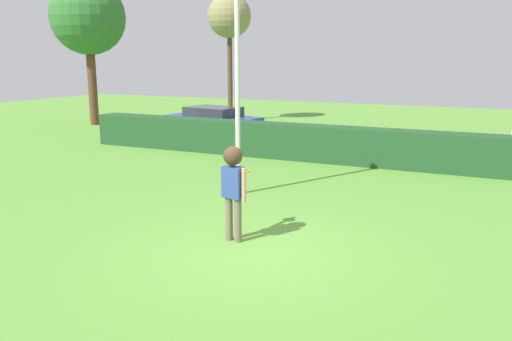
# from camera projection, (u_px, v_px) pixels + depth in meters

# --- Properties ---
(ground_plane) EXTENTS (60.00, 60.00, 0.00)m
(ground_plane) POSITION_uv_depth(u_px,v_px,m) (252.00, 252.00, 9.21)
(ground_plane) COLOR #5F9C3A
(person) EXTENTS (0.56, 0.79, 1.80)m
(person) POSITION_uv_depth(u_px,v_px,m) (233.00, 181.00, 9.52)
(person) COLOR #706553
(person) RESTS_ON ground
(frisbee) EXTENTS (0.26, 0.26, 0.03)m
(frisbee) POSITION_uv_depth(u_px,v_px,m) (244.00, 171.00, 10.08)
(frisbee) COLOR orange
(lamppost) EXTENTS (0.24, 0.24, 5.47)m
(lamppost) POSITION_uv_depth(u_px,v_px,m) (237.00, 71.00, 12.43)
(lamppost) COLOR silver
(lamppost) RESTS_ON ground
(hedge_row) EXTENTS (20.73, 0.90, 1.16)m
(hedge_row) POSITION_uv_depth(u_px,v_px,m) (365.00, 147.00, 16.50)
(hedge_row) COLOR #214B27
(hedge_row) RESTS_ON ground
(parked_car_blue) EXTENTS (4.41, 2.33, 1.25)m
(parked_car_blue) POSITION_uv_depth(u_px,v_px,m) (213.00, 120.00, 22.59)
(parked_car_blue) COLOR #263FA5
(parked_car_blue) RESTS_ON ground
(bare_elm_tree) EXTENTS (2.24, 2.24, 6.53)m
(bare_elm_tree) POSITION_uv_depth(u_px,v_px,m) (229.00, 18.00, 26.64)
(bare_elm_tree) COLOR brown
(bare_elm_tree) RESTS_ON ground
(birch_tree) EXTENTS (3.63, 3.63, 7.08)m
(birch_tree) POSITION_uv_depth(u_px,v_px,m) (88.00, 18.00, 25.28)
(birch_tree) COLOR brown
(birch_tree) RESTS_ON ground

